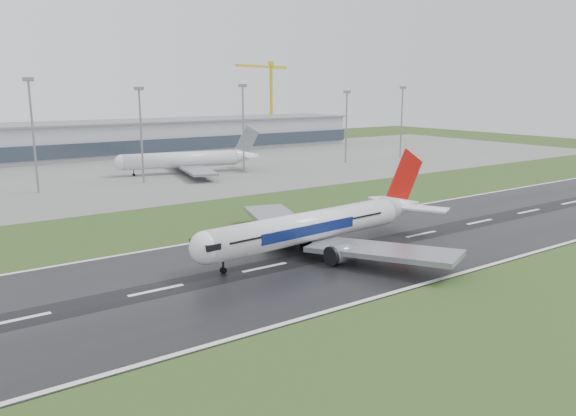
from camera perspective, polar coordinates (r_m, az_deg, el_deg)
ground at (r=124.38m, az=13.34°, el=-2.64°), size 520.00×520.00×0.00m
runway at (r=124.36m, az=13.35°, el=-2.61°), size 400.00×45.00×0.10m
apron at (r=225.76m, az=-10.99°, el=3.98°), size 400.00×130.00×0.08m
terminal at (r=280.54m, az=-16.12°, el=6.80°), size 240.00×36.00×15.00m
main_airliner at (r=108.09m, az=3.63°, el=0.21°), size 62.37×59.83×17.17m
parked_airliner at (r=211.34m, az=-10.21°, el=5.69°), size 64.67×61.74×16.16m
tower_crane at (r=334.43m, az=-1.70°, el=10.68°), size 44.46×19.06×45.90m
floodmast_1 at (r=183.21m, az=-24.39°, el=6.46°), size 0.64×0.64×32.78m
floodmast_2 at (r=192.12m, az=-14.64°, el=6.95°), size 0.64×0.64×30.16m
floodmast_3 at (r=208.74m, az=-4.55°, el=7.81°), size 0.64×0.64×31.17m
floodmast_4 at (r=237.81m, az=5.92°, el=8.01°), size 0.64×0.64×28.81m
floodmast_5 at (r=260.18m, az=11.43°, el=8.38°), size 0.64×0.64×30.58m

